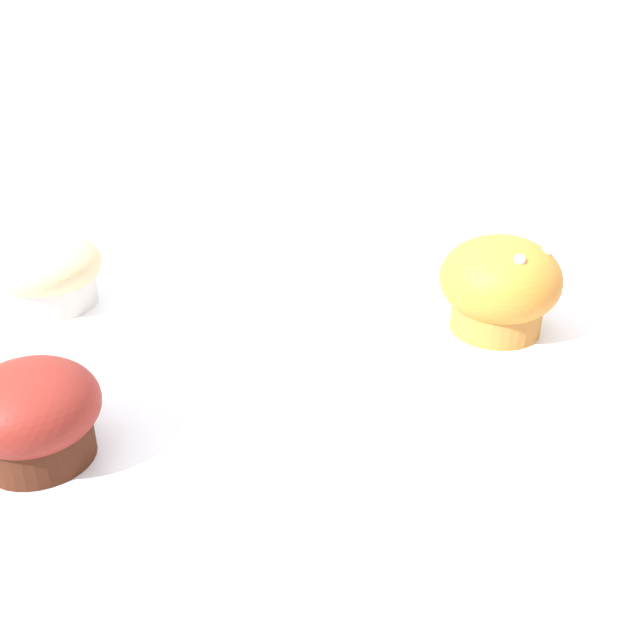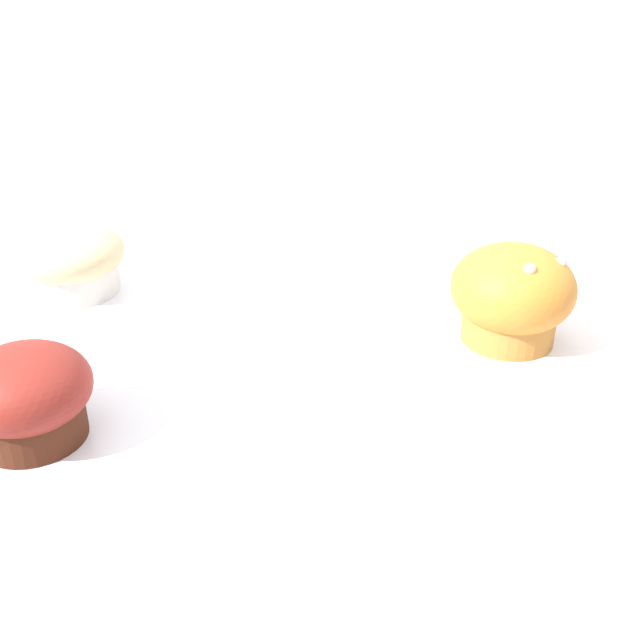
% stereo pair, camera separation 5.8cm
% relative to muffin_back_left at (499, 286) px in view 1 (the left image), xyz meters
% --- Properties ---
extents(wall_back, '(3.20, 0.10, 1.80)m').
position_rel_muffin_back_left_xyz_m(wall_back, '(-0.19, 0.52, -0.10)').
color(wall_back, '#B2B7BC').
rests_on(wall_back, ground).
extents(muffin_back_left, '(0.10, 0.10, 0.09)m').
position_rel_muffin_back_left_xyz_m(muffin_back_left, '(0.00, 0.00, 0.00)').
color(muffin_back_left, '#C88037').
rests_on(muffin_back_left, display_counter).
extents(muffin_back_right, '(0.10, 0.10, 0.07)m').
position_rel_muffin_back_left_xyz_m(muffin_back_right, '(-0.41, -0.08, -0.01)').
color(muffin_back_right, silver).
rests_on(muffin_back_right, display_counter).
extents(muffin_front_left, '(0.09, 0.09, 0.07)m').
position_rel_muffin_back_left_xyz_m(muffin_front_left, '(-0.27, -0.28, -0.01)').
color(muffin_front_left, '#482012').
rests_on(muffin_front_left, display_counter).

